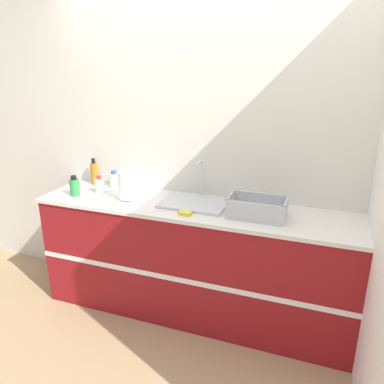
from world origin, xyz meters
name	(u,v)px	position (x,y,z in m)	size (l,w,h in m)	color
ground_plane	(181,331)	(0.00, 0.00, 0.00)	(12.00, 12.00, 0.00)	tan
wall_back	(207,150)	(0.00, 0.58, 1.30)	(4.84, 0.06, 2.60)	beige
counter_cabinet	(193,261)	(0.00, 0.28, 0.47)	(2.46, 0.58, 0.93)	maroon
sink	(195,201)	(-0.01, 0.32, 0.95)	(0.50, 0.36, 0.31)	silver
paper_towel_roll	(127,185)	(-0.54, 0.24, 1.05)	(0.14, 0.14, 0.23)	#4C4C51
dish_rack	(257,210)	(0.49, 0.23, 0.98)	(0.40, 0.23, 0.14)	#B7BABF
bottle_amber	(94,173)	(-1.01, 0.49, 1.03)	(0.06, 0.06, 0.23)	#B26B19
bottle_green	(75,187)	(-0.98, 0.17, 1.00)	(0.08, 0.08, 0.17)	#2D8C3D
bottle_clear	(114,180)	(-0.80, 0.47, 1.00)	(0.08, 0.08, 0.15)	silver
bottle_white_spray	(100,185)	(-0.83, 0.30, 1.00)	(0.07, 0.07, 0.15)	white
sponge	(185,213)	(0.00, 0.09, 0.94)	(0.09, 0.06, 0.02)	yellow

